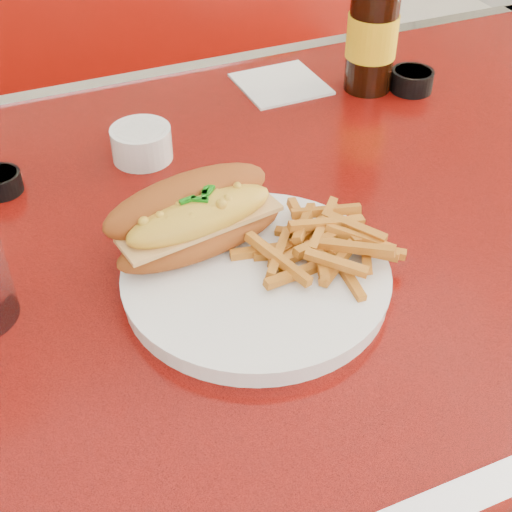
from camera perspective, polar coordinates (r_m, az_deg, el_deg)
name	(u,v)px	position (r m, az deg, el deg)	size (l,w,h in m)	color
diner_table	(318,294)	(0.96, 5.00, -3.07)	(1.23, 0.83, 0.77)	red
booth_bench_far	(160,183)	(1.76, -7.70, 5.84)	(1.20, 0.51, 0.90)	maroon
dinner_plate	(256,278)	(0.73, 0.00, -1.76)	(0.36, 0.36, 0.02)	white
mac_hoagie	(196,217)	(0.74, -4.83, 3.13)	(0.20, 0.12, 0.08)	#9B4A19
fries_pile	(320,247)	(0.73, 5.11, 0.71)	(0.12, 0.11, 0.04)	orange
fork	(293,235)	(0.77, 2.97, 1.68)	(0.05, 0.16, 0.00)	silver
gravy_ramekin	(142,143)	(0.93, -9.15, 8.95)	(0.10, 0.10, 0.04)	white
sauce_cup_left	(0,181)	(0.91, -19.79, 5.63)	(0.06, 0.06, 0.03)	black
sauce_cup_right	(412,80)	(1.11, 12.37, 13.63)	(0.07, 0.07, 0.03)	black
beer_bottle	(374,17)	(1.07, 9.43, 18.31)	(0.07, 0.07, 0.29)	black
paper_napkin	(281,84)	(1.11, 1.98, 13.60)	(0.12, 0.12, 0.00)	white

